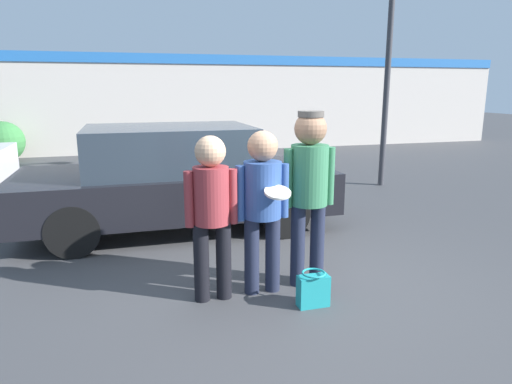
% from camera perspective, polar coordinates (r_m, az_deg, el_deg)
% --- Properties ---
extents(ground_plane, '(56.00, 56.00, 0.00)m').
position_cam_1_polar(ground_plane, '(4.95, 3.99, -11.47)').
color(ground_plane, '#3F3F42').
extents(storefront_building, '(24.00, 0.22, 3.08)m').
position_cam_1_polar(storefront_building, '(15.07, -10.22, 10.90)').
color(storefront_building, beige).
rests_on(storefront_building, ground).
extents(person_left, '(0.51, 0.34, 1.61)m').
position_cam_1_polar(person_left, '(4.34, -5.60, -1.72)').
color(person_left, black).
rests_on(person_left, ground).
extents(person_middle_with_frisbee, '(0.54, 0.57, 1.64)m').
position_cam_1_polar(person_middle_with_frisbee, '(4.47, 0.83, -0.82)').
color(person_middle_with_frisbee, '#1E2338').
rests_on(person_middle_with_frisbee, ground).
extents(person_right, '(0.55, 0.38, 1.82)m').
position_cam_1_polar(person_right, '(4.67, 6.66, 1.39)').
color(person_right, '#1E2338').
rests_on(person_right, ground).
extents(parked_car_near, '(4.45, 1.96, 1.51)m').
position_cam_1_polar(parked_car_near, '(6.77, -10.10, 1.74)').
color(parked_car_near, black).
rests_on(parked_car_near, ground).
extents(street_lamp, '(1.45, 0.35, 5.92)m').
position_cam_1_polar(street_lamp, '(10.23, 17.91, 21.34)').
color(street_lamp, '#38383D').
rests_on(street_lamp, ground).
extents(shrub, '(1.13, 1.13, 1.13)m').
position_cam_1_polar(shrub, '(14.67, -29.03, 5.53)').
color(shrub, '#387A3D').
rests_on(shrub, ground).
extents(handbag, '(0.30, 0.23, 0.34)m').
position_cam_1_polar(handbag, '(4.47, 7.17, -12.01)').
color(handbag, teal).
rests_on(handbag, ground).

